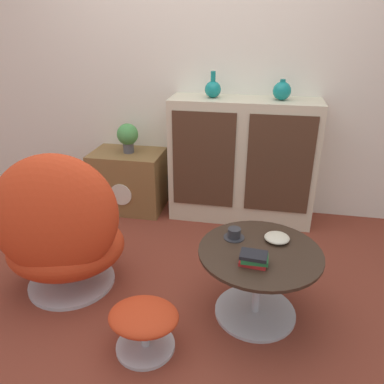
{
  "coord_description": "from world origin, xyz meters",
  "views": [
    {
      "loc": [
        0.54,
        -1.78,
        1.54
      ],
      "look_at": [
        0.12,
        0.36,
        0.55
      ],
      "focal_mm": 35.0,
      "sensor_mm": 36.0,
      "label": 1
    }
  ],
  "objects": [
    {
      "name": "ground_plane",
      "position": [
        0.0,
        0.0,
        0.0
      ],
      "size": [
        12.0,
        12.0,
        0.0
      ],
      "primitive_type": "plane",
      "color": "brown"
    },
    {
      "name": "sideboard",
      "position": [
        0.38,
        1.14,
        0.51
      ],
      "size": [
        1.17,
        0.38,
        1.01
      ],
      "color": "beige",
      "rests_on": "ground_plane"
    },
    {
      "name": "book_stack",
      "position": [
        0.54,
        -0.18,
        0.46
      ],
      "size": [
        0.15,
        0.11,
        0.06
      ],
      "color": "red",
      "rests_on": "coffee_table"
    },
    {
      "name": "vase_leftmost",
      "position": [
        0.13,
        1.14,
        1.08
      ],
      "size": [
        0.13,
        0.13,
        0.2
      ],
      "color": "#147A75",
      "rests_on": "sideboard"
    },
    {
      "name": "tv_console",
      "position": [
        -0.6,
        1.12,
        0.26
      ],
      "size": [
        0.61,
        0.43,
        0.53
      ],
      "color": "brown",
      "rests_on": "ground_plane"
    },
    {
      "name": "vase_inner_left",
      "position": [
        0.65,
        1.14,
        1.08
      ],
      "size": [
        0.14,
        0.14,
        0.15
      ],
      "color": "#147A75",
      "rests_on": "sideboard"
    },
    {
      "name": "bowl",
      "position": [
        0.66,
        0.07,
        0.45
      ],
      "size": [
        0.14,
        0.14,
        0.04
      ],
      "color": "beige",
      "rests_on": "coffee_table"
    },
    {
      "name": "egg_chair",
      "position": [
        -0.59,
        -0.06,
        0.41
      ],
      "size": [
        0.86,
        0.82,
        0.94
      ],
      "color": "#B7B7BC",
      "rests_on": "ground_plane"
    },
    {
      "name": "coffee_table",
      "position": [
        0.57,
        -0.05,
        0.27
      ],
      "size": [
        0.67,
        0.67,
        0.43
      ],
      "color": "#B7B7BC",
      "rests_on": "ground_plane"
    },
    {
      "name": "wall_back",
      "position": [
        0.0,
        1.35,
        1.3
      ],
      "size": [
        6.4,
        0.06,
        2.6
      ],
      "color": "silver",
      "rests_on": "ground_plane"
    },
    {
      "name": "ottoman",
      "position": [
        0.02,
        -0.42,
        0.17
      ],
      "size": [
        0.36,
        0.31,
        0.25
      ],
      "color": "#B7B7BC",
      "rests_on": "ground_plane"
    },
    {
      "name": "potted_plant",
      "position": [
        -0.59,
        1.12,
        0.67
      ],
      "size": [
        0.18,
        0.18,
        0.25
      ],
      "color": "#4C4C51",
      "rests_on": "tv_console"
    },
    {
      "name": "teacup",
      "position": [
        0.42,
        0.05,
        0.45
      ],
      "size": [
        0.12,
        0.12,
        0.06
      ],
      "color": "#2D2D33",
      "rests_on": "coffee_table"
    }
  ]
}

